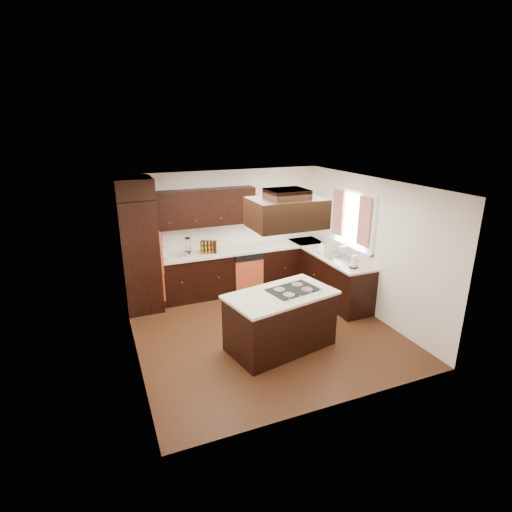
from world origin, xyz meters
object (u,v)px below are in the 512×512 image
Objects in this scene: range_hood at (286,213)px; spice_rack at (209,247)px; island at (280,322)px; oven_column at (140,255)px.

range_hood is 2.62m from spice_rack.
island is at bearing -159.96° from range_hood.
oven_column is 2.02× the size of range_hood.
range_hood is at bearing 8.39° from island.
spice_rack is (-0.47, 2.34, 0.61)m from island.
oven_column is 1.33× the size of island.
island is 5.15× the size of spice_rack.
oven_column is 2.97m from island.
oven_column reaches higher than spice_rack.
oven_column is at bearing 129.74° from range_hood.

